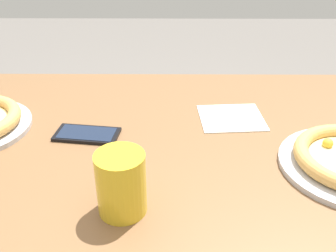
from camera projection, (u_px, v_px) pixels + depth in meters
The scene contains 4 objects.
dining_table at pixel (139, 188), 0.92m from camera, with size 1.37×0.89×0.75m.
drink_cup_colored at pixel (121, 183), 0.68m from camera, with size 0.09×0.09×0.12m.
paper_napkin at pixel (231, 118), 1.00m from camera, with size 0.16×0.14×0.00m, color white.
cell_phone at pixel (87, 134), 0.93m from camera, with size 0.16×0.09×0.01m.
Camera 1 is at (0.07, -0.72, 1.24)m, focal length 41.72 mm.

